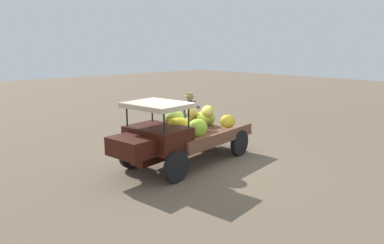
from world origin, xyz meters
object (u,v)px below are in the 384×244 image
truck (180,133)px  wooden_crate (204,134)px  loose_banana_bunch (156,134)px  farmer (190,114)px

truck → wooden_crate: (-2.27, -1.32, -0.67)m
truck → loose_banana_bunch: (-1.23, -2.66, -0.71)m
wooden_crate → loose_banana_bunch: size_ratio=0.96×
truck → farmer: size_ratio=2.71×
loose_banana_bunch → truck: bearing=65.1°
truck → farmer: bearing=-146.8°
wooden_crate → truck: bearing=30.2°
farmer → wooden_crate: size_ratio=3.46×
wooden_crate → loose_banana_bunch: wooden_crate is taller
farmer → loose_banana_bunch: bearing=-164.2°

